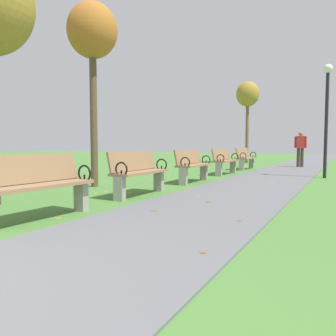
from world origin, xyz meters
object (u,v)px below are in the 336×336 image
object	(u,v)px
park_bench_4	(193,165)
park_bench_5	(225,161)
tree_3	(92,35)
lamp_post	(327,103)
tree_4	(248,96)
park_bench_6	(246,158)
park_bench_3	(139,172)
park_bench_2	(38,185)
pedestrian_walking	(300,147)

from	to	relation	value
park_bench_4	park_bench_5	world-z (taller)	same
park_bench_5	tree_3	bearing A→B (deg)	-110.19
tree_3	lamp_post	distance (m)	7.13
park_bench_5	tree_4	xyz separation A→B (m)	(-1.23, 7.48, 3.26)
park_bench_5	park_bench_6	world-z (taller)	same
park_bench_3	park_bench_5	bearing A→B (deg)	90.00
park_bench_2	pedestrian_walking	distance (m)	13.24
park_bench_2	park_bench_3	world-z (taller)	same
park_bench_2	park_bench_4	xyz separation A→B (m)	(-0.00, 5.18, 0.00)
tree_3	pedestrian_walking	size ratio (longest dim) A/B	2.73
tree_4	park_bench_3	bearing A→B (deg)	-84.56
park_bench_2	park_bench_4	bearing A→B (deg)	90.00
lamp_post	tree_3	bearing A→B (deg)	-134.09
park_bench_4	tree_4	bearing A→B (deg)	96.85
park_bench_4	park_bench_6	distance (m)	5.44
park_bench_3	lamp_post	xyz separation A→B (m)	(3.13, 5.72, 1.82)
pedestrian_walking	lamp_post	bearing A→B (deg)	-75.28
park_bench_4	pedestrian_walking	world-z (taller)	pedestrian_walking
park_bench_3	pedestrian_walking	bearing A→B (deg)	80.10
park_bench_2	lamp_post	distance (m)	8.98
park_bench_2	park_bench_3	distance (m)	2.51
park_bench_3	park_bench_4	bearing A→B (deg)	90.00
park_bench_4	tree_4	xyz separation A→B (m)	(-1.23, 10.23, 3.26)
park_bench_5	pedestrian_walking	bearing A→B (deg)	70.30
park_bench_3	tree_4	bearing A→B (deg)	95.44
park_bench_5	lamp_post	world-z (taller)	lamp_post
park_bench_3	tree_4	distance (m)	13.37
park_bench_5	tree_4	bearing A→B (deg)	99.34
park_bench_5	pedestrian_walking	xyz separation A→B (m)	(1.85, 5.16, 0.44)
park_bench_5	park_bench_4	bearing A→B (deg)	-90.00
tree_3	lamp_post	size ratio (longest dim) A/B	1.27
park_bench_4	tree_3	xyz separation A→B (m)	(-1.75, -2.00, 3.17)
tree_4	lamp_post	size ratio (longest dim) A/B	1.30
park_bench_6	pedestrian_walking	bearing A→B (deg)	53.27
park_bench_3	lamp_post	bearing A→B (deg)	61.30
park_bench_2	tree_3	distance (m)	4.83
park_bench_6	park_bench_4	bearing A→B (deg)	-90.00
park_bench_3	park_bench_6	world-z (taller)	same
park_bench_2	tree_4	size ratio (longest dim) A/B	0.36
park_bench_4	lamp_post	distance (m)	4.73
park_bench_3	park_bench_4	world-z (taller)	same
tree_3	tree_4	xyz separation A→B (m)	(0.52, 12.22, 0.09)
park_bench_6	tree_3	size ratio (longest dim) A/B	0.36
tree_4	pedestrian_walking	xyz separation A→B (m)	(3.08, -2.31, -2.82)
lamp_post	park_bench_2	bearing A→B (deg)	-110.84
pedestrian_walking	tree_3	bearing A→B (deg)	-109.93
park_bench_4	park_bench_5	xyz separation A→B (m)	(-0.00, 2.75, 0.00)
park_bench_5	lamp_post	distance (m)	3.63
park_bench_4	pedestrian_walking	size ratio (longest dim) A/B	0.99
tree_4	park_bench_6	bearing A→B (deg)	-75.61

